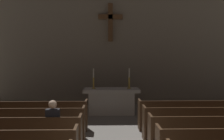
% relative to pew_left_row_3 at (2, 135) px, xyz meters
% --- Properties ---
extents(pew_left_row_3, '(3.76, 0.50, 0.95)m').
position_rel_pew_left_row_3_xyz_m(pew_left_row_3, '(0.00, 0.00, 0.00)').
color(pew_left_row_3, '#422B19').
rests_on(pew_left_row_3, ground).
extents(pew_left_row_4, '(3.76, 0.50, 0.95)m').
position_rel_pew_left_row_3_xyz_m(pew_left_row_4, '(0.00, 1.04, 0.00)').
color(pew_left_row_4, '#422B19').
rests_on(pew_left_row_4, ground).
extents(pew_left_row_5, '(3.76, 0.50, 0.95)m').
position_rel_pew_left_row_3_xyz_m(pew_left_row_5, '(0.00, 2.08, 0.00)').
color(pew_left_row_5, '#422B19').
rests_on(pew_left_row_5, ground).
extents(pew_right_row_4, '(3.76, 0.50, 0.95)m').
position_rel_pew_left_row_3_xyz_m(pew_right_row_4, '(5.37, 1.04, 0.00)').
color(pew_right_row_4, '#422B19').
rests_on(pew_right_row_4, ground).
extents(pew_right_row_5, '(3.76, 0.50, 0.95)m').
position_rel_pew_left_row_3_xyz_m(pew_right_row_5, '(5.37, 2.08, 0.00)').
color(pew_right_row_5, '#422B19').
rests_on(pew_right_row_5, ground).
extents(altar, '(2.20, 0.90, 1.01)m').
position_rel_pew_left_row_3_xyz_m(altar, '(2.69, 4.35, 0.06)').
color(altar, '#BCB7AD').
rests_on(altar, ground).
extents(candlestick_left, '(0.16, 0.16, 0.79)m').
position_rel_pew_left_row_3_xyz_m(candlestick_left, '(1.99, 4.35, 0.79)').
color(candlestick_left, '#B79338').
rests_on(candlestick_left, altar).
extents(candlestick_right, '(0.16, 0.16, 0.79)m').
position_rel_pew_left_row_3_xyz_m(candlestick_right, '(3.39, 4.35, 0.79)').
color(candlestick_right, '#B79338').
rests_on(candlestick_right, altar).
extents(apse_with_cross, '(12.21, 0.46, 6.89)m').
position_rel_pew_left_row_3_xyz_m(apse_with_cross, '(2.69, 6.56, 2.97)').
color(apse_with_cross, gray).
rests_on(apse_with_cross, ground).
extents(lone_worshipper, '(0.32, 0.43, 1.32)m').
position_rel_pew_left_row_3_xyz_m(lone_worshipper, '(1.21, 0.04, 0.22)').
color(lone_worshipper, '#26262B').
rests_on(lone_worshipper, ground).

